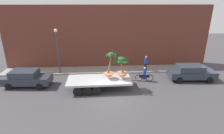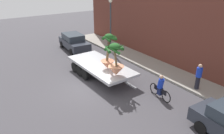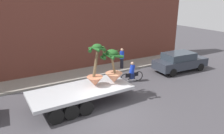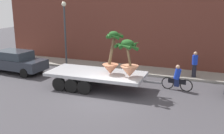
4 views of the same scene
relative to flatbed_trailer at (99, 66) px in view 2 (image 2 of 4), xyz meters
The scene contains 10 objects.
ground_plane 2.13m from the flatbed_trailer, 48.18° to the right, with size 60.00×60.00×0.00m, color #423F44.
sidewalk 4.86m from the flatbed_trailer, 73.99° to the left, with size 24.00×2.20×0.15m, color gray.
building_facade 7.06m from the flatbed_trailer, 78.16° to the left, with size 24.00×1.20×7.27m, color brown.
flatbed_trailer is the anchor object (origin of this frame).
potted_palm_rear 2.56m from the flatbed_trailer, ahead, with size 1.42×1.48×2.09m.
potted_palm_middle 1.69m from the flatbed_trailer, ahead, with size 1.16×1.05×2.48m.
cyclist 4.98m from the flatbed_trailer, 16.79° to the left, with size 1.84×0.38×1.54m.
trailing_car 6.66m from the flatbed_trailer, behind, with size 4.42×2.09×1.58m.
pedestrian_near_gate 6.84m from the flatbed_trailer, 36.07° to the left, with size 0.36×0.36×1.71m.
street_lamp 6.12m from the flatbed_trailer, 137.04° to the left, with size 0.36×0.36×4.83m.
Camera 2 is at (10.92, -5.70, 6.82)m, focal length 33.61 mm.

